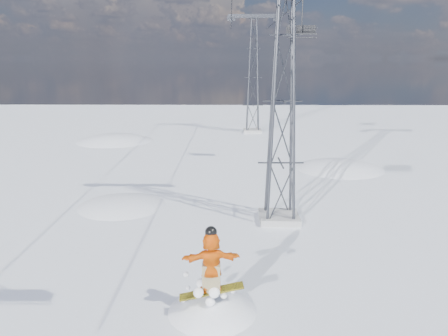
% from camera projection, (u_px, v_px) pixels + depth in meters
% --- Properties ---
extents(ground, '(120.00, 120.00, 0.00)m').
position_uv_depth(ground, '(281.00, 321.00, 12.48)').
color(ground, white).
rests_on(ground, ground).
extents(snow_terrain, '(39.00, 37.00, 22.00)m').
position_uv_depth(snow_terrain, '(189.00, 272.00, 35.48)').
color(snow_terrain, white).
rests_on(snow_terrain, ground).
extents(lift_tower_near, '(5.20, 1.80, 11.43)m').
position_uv_depth(lift_tower_near, '(283.00, 102.00, 18.90)').
color(lift_tower_near, '#999999').
rests_on(lift_tower_near, ground).
extents(lift_tower_far, '(5.20, 1.80, 11.43)m').
position_uv_depth(lift_tower_far, '(253.00, 78.00, 43.14)').
color(lift_tower_far, '#999999').
rests_on(lift_tower_far, ground).
extents(haul_cables, '(4.46, 51.00, 0.06)m').
position_uv_depth(haul_cables, '(265.00, 3.00, 28.74)').
color(haul_cables, black).
rests_on(haul_cables, ground).
extents(lift_chair_mid, '(1.87, 0.54, 2.32)m').
position_uv_depth(lift_chair_mid, '(301.00, 31.00, 27.47)').
color(lift_chair_mid, black).
rests_on(lift_chair_mid, ground).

